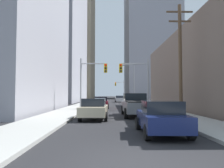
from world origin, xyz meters
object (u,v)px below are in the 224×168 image
pickup_truck_grey (136,105)px  traffic_signal_far_right (120,87)px  sedan_navy (161,117)px  sedan_silver (119,99)px  traffic_signal_near_left (92,75)px  sedan_maroon (101,102)px  sedan_beige (94,109)px  traffic_signal_near_right (136,75)px

pickup_truck_grey → traffic_signal_far_right: bearing=88.5°
sedan_navy → traffic_signal_far_right: traffic_signal_far_right is taller
sedan_silver → traffic_signal_near_left: (-4.43, -25.00, 3.24)m
sedan_silver → sedan_navy: bearing=-90.2°
sedan_maroon → sedan_silver: 22.43m
pickup_truck_grey → sedan_silver: size_ratio=1.29×
sedan_beige → traffic_signal_near_right: size_ratio=0.71×
sedan_silver → traffic_signal_near_left: size_ratio=0.70×
pickup_truck_grey → traffic_signal_near_left: size_ratio=0.90×
pickup_truck_grey → traffic_signal_far_right: 45.87m
sedan_beige → pickup_truck_grey: bearing=33.7°
sedan_maroon → pickup_truck_grey: bearing=-71.9°
pickup_truck_grey → sedan_silver: bearing=89.5°
sedan_maroon → traffic_signal_far_right: 36.29m
pickup_truck_grey → traffic_signal_near_left: (-4.18, 7.04, 3.08)m
pickup_truck_grey → sedan_maroon: pickup_truck_grey is taller
traffic_signal_far_right → sedan_silver: bearing=-94.0°
pickup_truck_grey → sedan_silver: pickup_truck_grey is taller
pickup_truck_grey → traffic_signal_near_left: traffic_signal_near_left is taller
sedan_navy → traffic_signal_near_left: size_ratio=0.71×
sedan_maroon → traffic_signal_near_left: size_ratio=0.70×
sedan_beige → traffic_signal_far_right: bearing=84.6°
sedan_navy → sedan_maroon: size_ratio=1.01×
sedan_navy → sedan_maroon: (-3.33, 18.02, 0.00)m
sedan_navy → sedan_beige: size_ratio=1.00×
pickup_truck_grey → sedan_maroon: size_ratio=1.29×
sedan_maroon → traffic_signal_far_right: size_ratio=0.70×
sedan_beige → traffic_signal_near_left: size_ratio=0.71×
sedan_maroon → traffic_signal_near_left: (-0.96, -2.84, 3.24)m
sedan_navy → sedan_beige: 6.85m
sedan_beige → traffic_signal_near_left: bearing=95.3°
traffic_signal_near_left → sedan_maroon: bearing=71.4°
sedan_navy → traffic_signal_far_right: (1.11, 53.89, 3.22)m
pickup_truck_grey → sedan_navy: 8.14m
traffic_signal_near_right → traffic_signal_far_right: size_ratio=1.00×
sedan_beige → traffic_signal_near_left: (-0.85, 9.25, 3.24)m
sedan_maroon → traffic_signal_near_right: traffic_signal_near_right is taller
pickup_truck_grey → sedan_beige: (-3.32, -2.21, -0.16)m
sedan_beige → traffic_signal_near_left: traffic_signal_near_left is taller
traffic_signal_far_right → traffic_signal_near_right: bearing=-90.5°
sedan_beige → sedan_silver: size_ratio=1.01×
sedan_beige → traffic_signal_far_right: 48.29m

